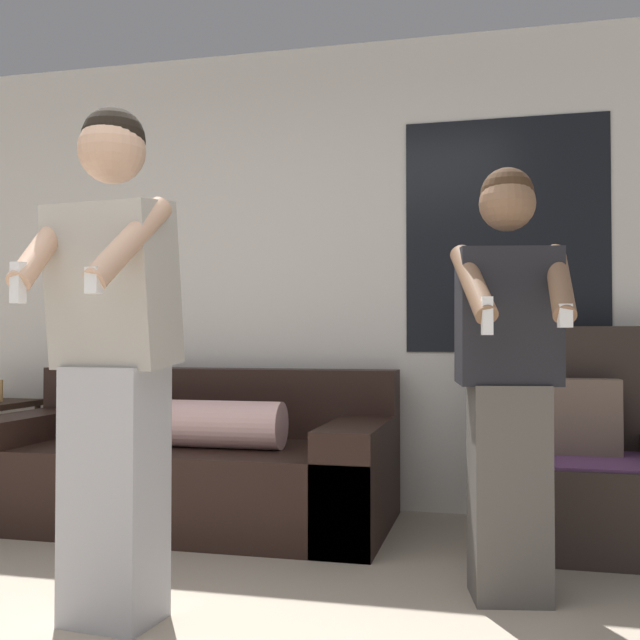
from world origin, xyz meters
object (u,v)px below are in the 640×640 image
at_px(armchair, 582,473).
at_px(couch, 192,467).
at_px(person_right, 508,376).
at_px(person_left, 113,355).

bearing_deg(armchair, couch, -178.55).
distance_m(couch, person_right, 1.92).
distance_m(couch, armchair, 1.99).
bearing_deg(person_left, armchair, 40.81).
height_order(couch, person_right, person_right).
bearing_deg(person_left, person_right, 22.82).
relative_size(couch, person_right, 1.30).
bearing_deg(person_left, couch, 102.21).
xyz_separation_m(armchair, person_right, (-0.35, -0.89, 0.50)).
distance_m(armchair, person_left, 2.30).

